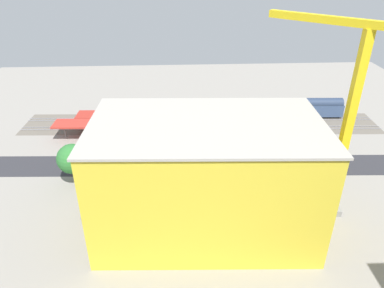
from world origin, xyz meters
name	(u,v)px	position (x,y,z in m)	size (l,w,h in m)	color
ground_plane	(207,160)	(0.00, 0.00, 0.00)	(161.24, 161.24, 0.00)	gray
rail_bed	(201,124)	(0.00, -20.28, 0.00)	(100.77, 14.01, 0.01)	#665E54
street_asphalt	(208,165)	(0.00, 2.36, 0.00)	(100.77, 9.00, 0.01)	#2D2D33
track_rails	(201,123)	(0.00, -20.28, 0.18)	(100.68, 12.00, 0.12)	#9E9EA8
platform_canopy_near	(151,124)	(13.65, -12.02, 4.28)	(50.85, 7.62, 4.54)	#B73328
platform_canopy_far	(159,115)	(11.88, -18.11, 4.09)	(45.22, 7.44, 4.32)	#A82D23
locomotive	(241,113)	(-12.16, -23.28, 1.74)	(14.83, 3.20, 4.92)	black
passenger_coach	(314,107)	(-33.65, -23.29, 3.12)	(17.09, 3.90, 5.98)	black
parked_car_0	(289,152)	(-20.20, -1.44, 0.72)	(4.11, 1.84, 1.61)	black
parked_car_1	(259,154)	(-12.75, -0.97, 0.77)	(4.36, 2.08, 1.72)	black
parked_car_2	(230,154)	(-5.67, -1.14, 0.80)	(4.36, 1.83, 1.81)	black
parked_car_3	(203,155)	(0.94, -0.87, 0.82)	(4.11, 2.06, 1.85)	black
parked_car_4	(168,155)	(9.20, -1.53, 0.73)	(4.54, 1.94, 1.63)	black
parked_car_5	(137,157)	(16.55, -1.11, 0.74)	(4.58, 1.85, 1.68)	black
parked_car_6	(107,157)	(23.85, -1.36, 0.74)	(4.65, 2.18, 1.64)	black
construction_building	(206,179)	(2.45, 22.76, 10.03)	(36.50, 20.96, 20.05)	yellow
construction_roof_slab	(207,124)	(2.45, 22.76, 20.25)	(37.10, 21.56, 0.40)	#ADA89E
tower_crane	(343,112)	(-20.66, 19.32, 20.37)	(17.38, 16.06, 35.59)	gray
box_truck_0	(196,169)	(2.94, 6.29, 1.69)	(9.91, 2.69, 3.43)	black
street_tree_0	(288,153)	(-16.61, 7.54, 5.71)	(5.29, 5.29, 8.38)	brown
street_tree_1	(74,161)	(28.90, 6.90, 4.73)	(4.18, 4.18, 6.86)	brown
street_tree_2	(72,159)	(28.93, 8.00, 6.03)	(6.27, 6.27, 9.18)	brown
street_tree_3	(292,151)	(-17.85, 6.80, 5.73)	(5.46, 5.46, 8.48)	brown
traffic_light	(174,159)	(7.72, 6.59, 4.55)	(0.50, 0.36, 6.91)	#333333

